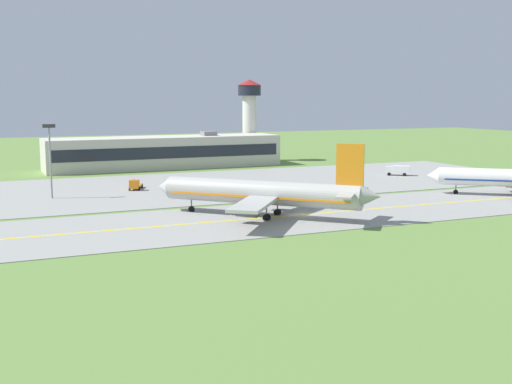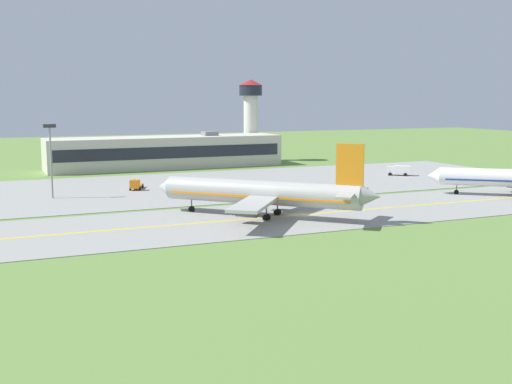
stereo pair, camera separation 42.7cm
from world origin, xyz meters
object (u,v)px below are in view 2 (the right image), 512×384
(control_tower, at_px, (251,112))
(apron_light_mast, at_px, (51,152))
(service_truck_baggage, at_px, (399,170))
(service_truck_fuel, at_px, (136,185))
(airplane_lead, at_px, (264,193))

(control_tower, relative_size, apron_light_mast, 1.73)
(service_truck_baggage, bearing_deg, control_tower, 109.58)
(service_truck_fuel, bearing_deg, airplane_lead, -73.62)
(service_truck_baggage, distance_m, control_tower, 57.44)
(service_truck_baggage, relative_size, apron_light_mast, 0.41)
(service_truck_baggage, xyz_separation_m, control_tower, (-18.68, 52.51, 13.87))
(service_truck_baggage, bearing_deg, airplane_lead, -145.01)
(apron_light_mast, bearing_deg, airplane_lead, -49.94)
(airplane_lead, xyz_separation_m, service_truck_fuel, (-11.93, 40.57, -2.95))
(service_truck_baggage, relative_size, control_tower, 0.23)
(apron_light_mast, bearing_deg, control_tower, 39.97)
(airplane_lead, height_order, control_tower, control_tower)
(service_truck_baggage, xyz_separation_m, apron_light_mast, (-85.53, -3.53, 7.79))
(control_tower, bearing_deg, apron_light_mast, -140.03)
(airplane_lead, xyz_separation_m, service_truck_baggage, (55.72, 38.99, -2.60))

